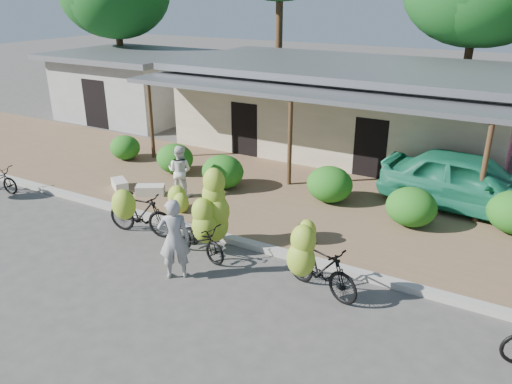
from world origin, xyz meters
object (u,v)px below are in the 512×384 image
bike_left (138,212)px  sack_far (120,184)px  bike_right (317,265)px  bystander (180,171)px  teal_van (469,182)px  bike_center (207,222)px  vendor (174,239)px  sack_near (150,190)px

bike_left → sack_far: bike_left is taller
bike_right → bystander: 6.26m
teal_van → bike_center: bearing=141.6°
bike_center → teal_van: size_ratio=0.43×
sack_far → teal_van: 10.38m
sack_far → vendor: 5.64m
sack_near → sack_far: sack_near is taller
bike_left → bike_right: size_ratio=1.02×
bike_center → bystander: bike_center is taller
vendor → teal_van: 8.43m
sack_near → sack_far: bearing=-176.7°
bike_right → bike_center: bearing=99.8°
sack_far → sack_near: bearing=3.3°
bystander → sack_far: bearing=4.6°
bike_left → vendor: 2.36m
bike_right → vendor: (-2.97, -0.87, 0.22)m
sack_far → teal_van: size_ratio=0.15×
bike_left → bystander: bearing=5.1°
bike_right → bystander: size_ratio=1.25×
bike_left → bike_center: bike_center is taller
vendor → bystander: 4.49m
bike_right → bystander: bike_right is taller
vendor → sack_near: bearing=-80.8°
bike_center → bystander: bearing=61.1°
bike_center → bike_right: size_ratio=1.08×
bike_left → bike_right: bike_right is taller
sack_near → teal_van: (8.51, 3.58, 0.68)m
bystander → teal_van: size_ratio=0.32×
sack_near → bike_right: bearing=-19.7°
bike_center → vendor: size_ratio=1.12×
bike_center → bike_right: (3.01, -0.41, -0.08)m
bystander → sack_near: bearing=18.6°
sack_far → vendor: bearing=-33.7°
bike_center → sack_near: (-3.43, 1.90, -0.53)m
teal_van → vendor: bearing=147.7°
bystander → teal_van: bearing=-167.6°
vendor → bystander: size_ratio=1.20×
sack_far → teal_van: teal_van is taller
bike_center → bike_right: bearing=-84.7°
sack_far → bystander: bearing=14.3°
bike_left → sack_near: bearing=26.3°
sack_far → bystander: (2.01, 0.51, 0.64)m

